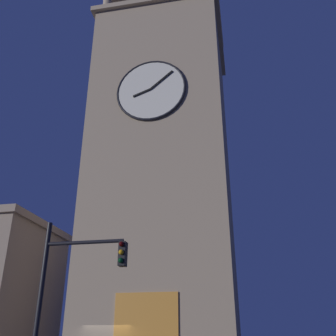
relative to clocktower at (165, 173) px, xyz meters
The scene contains 2 objects.
clocktower is the anchor object (origin of this frame).
traffic_signal_near 15.28m from the clocktower, 87.71° to the left, with size 2.79×0.41×5.41m.
Camera 1 is at (-6.91, 19.63, 1.84)m, focal length 40.86 mm.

